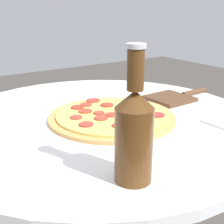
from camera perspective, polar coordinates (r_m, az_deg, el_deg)
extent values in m
cylinder|color=white|center=(1.09, -2.01, -18.99)|extent=(0.07, 0.07, 0.67)
cylinder|color=white|center=(0.92, -2.26, -1.69)|extent=(0.94, 0.94, 0.02)
cylinder|color=tan|center=(0.90, 0.00, -0.90)|extent=(0.37, 0.37, 0.01)
cylinder|color=#EACC60|center=(0.90, 0.00, -0.42)|extent=(0.32, 0.32, 0.01)
cylinder|color=#B03930|center=(0.81, -4.77, -2.27)|extent=(0.04, 0.04, 0.00)
cylinder|color=#B73D33|center=(0.91, 1.88, 0.23)|extent=(0.04, 0.04, 0.00)
cylinder|color=#A33733|center=(0.98, 3.86, 1.51)|extent=(0.04, 0.04, 0.00)
cylinder|color=#A73F2B|center=(0.91, -4.91, 0.16)|extent=(0.04, 0.04, 0.00)
cylinder|color=#A53826|center=(0.97, -0.93, 1.29)|extent=(0.04, 0.04, 0.00)
cylinder|color=#AD3E2C|center=(0.86, -2.03, -1.12)|extent=(0.04, 0.04, 0.00)
cylinder|color=#B63831|center=(1.01, -3.45, 2.13)|extent=(0.04, 0.04, 0.00)
cylinder|color=#A83628|center=(0.95, -6.38, 0.87)|extent=(0.04, 0.04, 0.00)
cylinder|color=#B83C29|center=(0.97, -4.78, 1.37)|extent=(0.04, 0.04, 0.00)
cylinder|color=#A13335|center=(0.81, 1.13, -2.46)|extent=(0.03, 0.03, 0.00)
cylinder|color=#B13E33|center=(0.87, -6.57, -0.97)|extent=(0.03, 0.03, 0.00)
cylinder|color=#AB3827|center=(0.88, -0.16, -0.52)|extent=(0.04, 0.04, 0.00)
cylinder|color=#B4372D|center=(0.88, 4.35, -0.63)|extent=(0.04, 0.04, 0.00)
cylinder|color=#B93327|center=(0.92, 3.90, 0.26)|extent=(0.03, 0.03, 0.00)
cylinder|color=#A53E31|center=(0.90, -2.39, -0.19)|extent=(0.03, 0.03, 0.00)
cylinder|color=#A8362F|center=(0.89, 8.32, -0.52)|extent=(0.04, 0.04, 0.00)
cylinder|color=#563314|center=(0.57, 3.98, -6.05)|extent=(0.07, 0.07, 0.14)
cone|color=#563314|center=(0.54, 4.19, 2.35)|extent=(0.07, 0.07, 0.03)
cylinder|color=#563314|center=(0.53, 4.33, 7.72)|extent=(0.03, 0.03, 0.07)
cylinder|color=silver|center=(0.52, 4.44, 11.98)|extent=(0.03, 0.03, 0.01)
cube|color=brown|center=(1.09, 10.49, 2.46)|extent=(0.14, 0.14, 0.01)
cylinder|color=brown|center=(1.18, 14.75, 3.46)|extent=(0.12, 0.03, 0.02)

